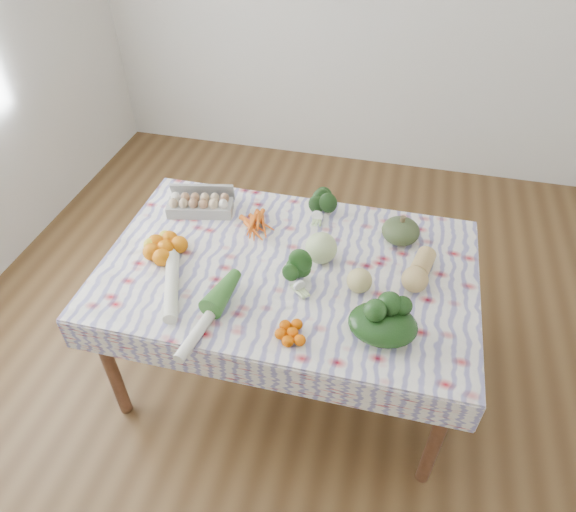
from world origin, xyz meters
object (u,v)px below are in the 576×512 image
object	(u,v)px
egg_carton	(200,206)
grapefruit	(359,281)
kabocha_squash	(401,231)
dining_table	(288,279)
cabbage	(321,248)
butternut_squash	(420,269)

from	to	relation	value
egg_carton	grapefruit	distance (m)	0.92
egg_carton	kabocha_squash	xyz separation A→B (m)	(0.99, 0.02, 0.01)
kabocha_squash	grapefruit	xyz separation A→B (m)	(-0.14, -0.37, -0.00)
dining_table	cabbage	xyz separation A→B (m)	(0.13, 0.07, 0.16)
egg_carton	grapefruit	size ratio (longest dim) A/B	2.99
egg_carton	cabbage	bearing A→B (deg)	-29.43
kabocha_squash	cabbage	xyz separation A→B (m)	(-0.33, -0.22, 0.01)
cabbage	butternut_squash	world-z (taller)	cabbage
kabocha_squash	egg_carton	bearing A→B (deg)	-178.87
dining_table	cabbage	bearing A→B (deg)	28.18
cabbage	grapefruit	size ratio (longest dim) A/B	1.33
grapefruit	kabocha_squash	bearing A→B (deg)	68.99
grapefruit	egg_carton	bearing A→B (deg)	157.49
cabbage	butternut_squash	size ratio (longest dim) A/B	0.58
egg_carton	butternut_squash	size ratio (longest dim) A/B	1.31
dining_table	butternut_squash	bearing A→B (deg)	5.59
kabocha_squash	butternut_squash	xyz separation A→B (m)	(0.10, -0.24, -0.00)
egg_carton	grapefruit	xyz separation A→B (m)	(0.85, -0.35, 0.01)
kabocha_squash	grapefruit	world-z (taller)	kabocha_squash
butternut_squash	cabbage	bearing A→B (deg)	-168.90
dining_table	kabocha_squash	bearing A→B (deg)	32.26
kabocha_squash	grapefruit	distance (m)	0.40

